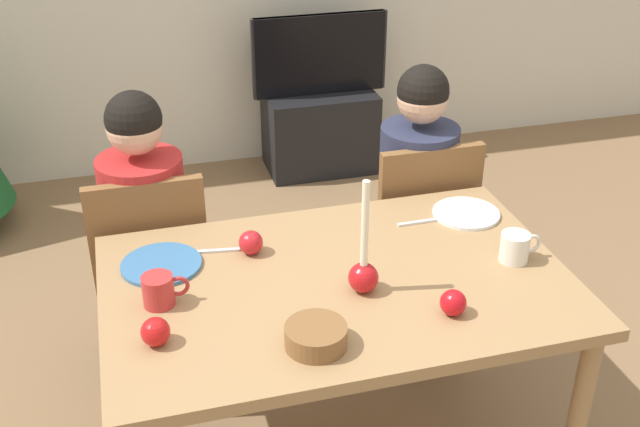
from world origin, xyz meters
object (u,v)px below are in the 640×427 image
(dining_table, at_px, (337,302))
(tv, at_px, (320,55))
(apple_by_left_plate, at_px, (251,243))
(chair_left, at_px, (152,266))
(tv_stand, at_px, (320,131))
(person_left_child, at_px, (149,248))
(bowl_walnuts, at_px, (316,336))
(candle_centerpiece, at_px, (364,270))
(apple_by_right_mug, at_px, (453,303))
(plate_left, at_px, (161,264))
(chair_right, at_px, (417,228))
(apple_near_candle, at_px, (155,332))
(mug_left, at_px, (159,290))
(person_right_child, at_px, (415,212))
(plate_right, at_px, (466,213))
(mug_right, at_px, (516,247))

(dining_table, bearing_deg, tv, 75.92)
(tv, xyz_separation_m, apple_by_left_plate, (-0.80, -2.08, 0.08))
(dining_table, bearing_deg, chair_left, 130.96)
(tv_stand, bearing_deg, person_left_child, -123.64)
(tv_stand, height_order, bowl_walnuts, bowl_walnuts)
(candle_centerpiece, height_order, apple_by_right_mug, candle_centerpiece)
(plate_left, relative_size, apple_by_left_plate, 3.21)
(person_left_child, bearing_deg, apple_by_right_mug, -48.52)
(chair_right, distance_m, tv_stand, 1.72)
(tv_stand, relative_size, plate_left, 2.57)
(tv, bearing_deg, apple_near_candle, -114.57)
(tv, height_order, mug_left, tv)
(person_right_child, relative_size, tv, 1.48)
(bowl_walnuts, bearing_deg, person_right_child, 54.63)
(apple_near_candle, bearing_deg, person_left_child, 88.32)
(dining_table, relative_size, person_left_child, 1.19)
(tv_stand, xyz_separation_m, apple_near_candle, (-1.13, -2.47, 0.55))
(chair_left, relative_size, mug_left, 6.66)
(apple_by_right_mug, bearing_deg, candle_centerpiece, 139.54)
(tv, bearing_deg, mug_left, -115.70)
(plate_left, distance_m, apple_by_right_mug, 0.90)
(candle_centerpiece, relative_size, apple_by_right_mug, 4.76)
(person_left_child, bearing_deg, person_right_child, 0.00)
(plate_right, bearing_deg, chair_right, 94.94)
(person_right_child, xyz_separation_m, tv, (0.06, 1.66, 0.14))
(person_left_child, distance_m, apple_near_candle, 0.84)
(dining_table, distance_m, apple_by_right_mug, 0.38)
(dining_table, height_order, tv_stand, dining_table)
(apple_near_candle, bearing_deg, tv, 65.43)
(person_left_child, height_order, apple_by_left_plate, person_left_child)
(tv_stand, bearing_deg, chair_right, -92.17)
(chair_right, relative_size, tv, 1.14)
(tv, bearing_deg, plate_left, -117.40)
(tv_stand, relative_size, plate_right, 2.77)
(chair_right, relative_size, apple_by_right_mug, 11.93)
(dining_table, distance_m, candle_centerpiece, 0.18)
(plate_right, distance_m, apple_by_right_mug, 0.59)
(plate_left, bearing_deg, mug_left, -95.60)
(chair_right, height_order, apple_near_candle, chair_right)
(dining_table, relative_size, mug_right, 10.37)
(person_right_child, height_order, mug_left, person_right_child)
(chair_right, xyz_separation_m, plate_right, (0.03, -0.34, 0.24))
(chair_right, xyz_separation_m, person_right_child, (-0.00, 0.03, 0.06))
(plate_right, bearing_deg, apple_by_right_mug, -118.53)
(person_left_child, relative_size, tv, 1.48)
(bowl_walnuts, bearing_deg, chair_right, 53.66)
(plate_left, bearing_deg, apple_by_left_plate, 0.42)
(apple_near_candle, distance_m, apple_by_left_plate, 0.51)
(chair_right, xyz_separation_m, tv, (0.06, 1.69, 0.20))
(plate_right, bearing_deg, person_left_child, 160.75)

